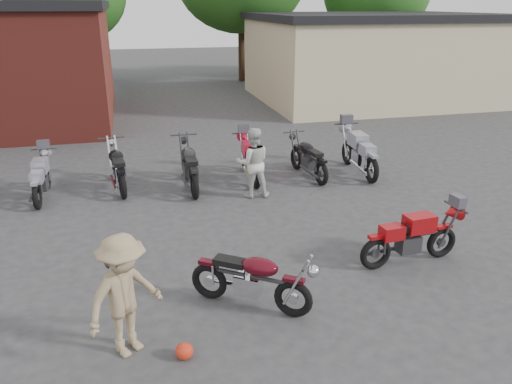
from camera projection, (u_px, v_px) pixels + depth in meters
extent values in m
plane|color=#313134|center=(300.00, 292.00, 7.74)|extent=(90.00, 90.00, 0.00)
cube|color=tan|center=(372.00, 60.00, 22.65)|extent=(10.00, 8.00, 3.50)
ellipsoid|color=red|center=(184.00, 351.00, 6.27)|extent=(0.29, 0.29, 0.21)
imported|color=silver|center=(253.00, 163.00, 11.30)|extent=(0.84, 0.68, 1.61)
imported|color=#96805C|center=(125.00, 296.00, 6.15)|extent=(1.22, 1.12, 1.65)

